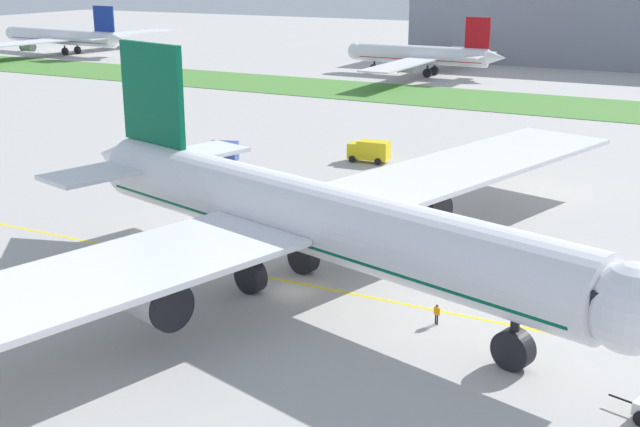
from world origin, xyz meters
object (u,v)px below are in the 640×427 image
object	(u,v)px
airliner_foreground	(303,217)
service_truck_baggage_loader	(220,152)
parked_airliner_far_centre	(424,56)
ground_crew_marshaller_front	(437,312)
ground_crew_wingwalker_port	(122,260)
service_truck_fuel_bowser	(369,150)
parked_airliner_far_left	(64,37)

from	to	relation	value
airliner_foreground	service_truck_baggage_loader	size ratio (longest dim) A/B	17.51
service_truck_baggage_loader	parked_airliner_far_centre	size ratio (longest dim) A/B	0.09
ground_crew_marshaller_front	ground_crew_wingwalker_port	bearing A→B (deg)	-175.41
service_truck_fuel_bowser	parked_airliner_far_left	size ratio (longest dim) A/B	0.07
service_truck_fuel_bowser	service_truck_baggage_loader	bearing A→B (deg)	-150.07
parked_airliner_far_centre	service_truck_fuel_bowser	bearing A→B (deg)	-73.75
ground_crew_wingwalker_port	service_truck_baggage_loader	distance (m)	39.48
ground_crew_wingwalker_port	parked_airliner_far_centre	size ratio (longest dim) A/B	0.03
airliner_foreground	parked_airliner_far_centre	bearing A→B (deg)	106.78
airliner_foreground	parked_airliner_far_left	xyz separation A→B (m)	(-145.65, 124.18, -1.56)
airliner_foreground	service_truck_baggage_loader	xyz separation A→B (m)	(-30.69, 33.29, -4.69)
airliner_foreground	parked_airliner_far_centre	xyz separation A→B (m)	(-38.34, 127.17, -1.63)
service_truck_fuel_bowser	parked_airliner_far_centre	xyz separation A→B (m)	(-24.53, 84.16, 3.04)
service_truck_baggage_loader	parked_airliner_far_centre	bearing A→B (deg)	94.66
ground_crew_wingwalker_port	ground_crew_marshaller_front	bearing A→B (deg)	4.59
ground_crew_marshaller_front	service_truck_fuel_bowser	size ratio (longest dim) A/B	0.28
parked_airliner_far_centre	ground_crew_marshaller_front	bearing A→B (deg)	-68.73
airliner_foreground	ground_crew_wingwalker_port	world-z (taller)	airliner_foreground
service_truck_baggage_loader	parked_airliner_far_left	bearing A→B (deg)	141.67
airliner_foreground	service_truck_baggage_loader	distance (m)	45.52
airliner_foreground	service_truck_fuel_bowser	world-z (taller)	airliner_foreground
parked_airliner_far_centre	ground_crew_wingwalker_port	bearing A→B (deg)	-80.18
ground_crew_wingwalker_port	service_truck_fuel_bowser	distance (m)	46.31
service_truck_fuel_bowser	parked_airliner_far_left	world-z (taller)	parked_airliner_far_left
parked_airliner_far_centre	parked_airliner_far_left	bearing A→B (deg)	-178.41
ground_crew_wingwalker_port	service_truck_fuel_bowser	bearing A→B (deg)	87.57
service_truck_baggage_loader	service_truck_fuel_bowser	size ratio (longest dim) A/B	0.94
ground_crew_wingwalker_port	parked_airliner_far_left	xyz separation A→B (m)	(-129.87, 127.44, 3.63)
service_truck_baggage_loader	parked_airliner_far_centre	distance (m)	94.24
ground_crew_marshaller_front	airliner_foreground	bearing A→B (deg)	174.76
ground_crew_marshaller_front	parked_airliner_far_left	world-z (taller)	parked_airliner_far_left
ground_crew_wingwalker_port	parked_airliner_far_left	world-z (taller)	parked_airliner_far_left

